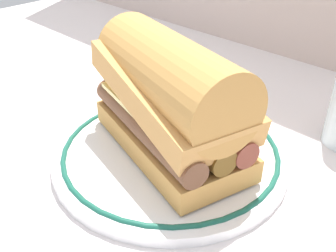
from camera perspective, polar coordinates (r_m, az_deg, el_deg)
The scene contains 3 objects.
ground_plane at distance 0.44m, azimuth 1.97°, elevation -5.58°, with size 1.50×1.50×0.00m, color silver.
plate at distance 0.45m, azimuth 0.00°, elevation -4.05°, with size 0.26×0.26×0.01m.
sausage_sandwich at distance 0.41m, azimuth 0.00°, elevation 4.07°, with size 0.22×0.14×0.13m.
Camera 1 is at (0.24, -0.26, 0.27)m, focal length 42.14 mm.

